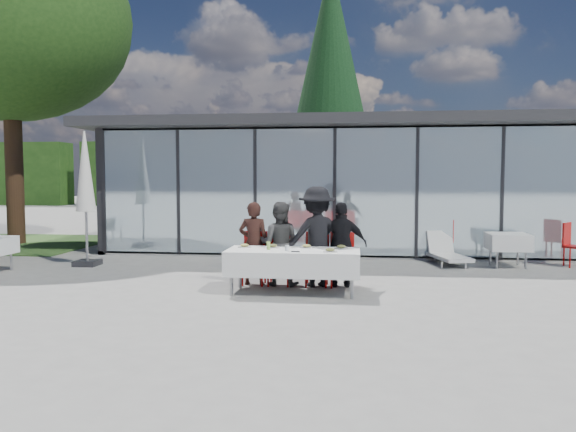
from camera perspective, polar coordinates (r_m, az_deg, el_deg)
The scene contains 28 objects.
ground at distance 9.86m, azimuth -2.22°, elevation -7.64°, with size 90.00×90.00×0.00m, color gray.
pavilion at distance 17.71m, azimuth 8.44°, elevation 4.47°, with size 14.80×8.80×3.44m.
treeline at distance 37.70m, azimuth 1.52°, elevation 4.32°, with size 62.50×2.00×4.40m.
dining_table at distance 9.61m, azimuth 0.53°, elevation -4.69°, with size 2.26×0.96×0.75m.
diner_a at distance 10.34m, azimuth -3.50°, elevation -2.79°, with size 0.56×0.56×1.53m, color #311A16.
diner_chair_a at distance 10.46m, azimuth -3.40°, elevation -3.98°, with size 0.44×0.44×0.97m.
diner_b at distance 10.27m, azimuth -0.90°, elevation -2.83°, with size 0.75×0.75×1.54m, color #444444.
diner_chair_b at distance 10.38m, azimuth -0.83°, elevation -4.03°, with size 0.44×0.44×0.97m.
diner_c at distance 10.18m, azimuth 2.94°, elevation -2.10°, with size 1.17×1.17×1.82m, color black.
diner_chair_c at distance 10.31m, azimuth 2.97°, elevation -4.09°, with size 0.44×0.44×0.97m.
diner_d at distance 10.17m, azimuth 5.51°, elevation -2.91°, with size 0.90×0.90×1.54m, color black.
diner_chair_d at distance 10.29m, azimuth 5.51°, elevation -4.12°, with size 0.44×0.44×0.97m.
plate_a at distance 9.89m, azimuth -4.44°, elevation -3.05°, with size 0.24×0.24×0.07m.
plate_b at distance 9.81m, azimuth -1.55°, elevation -3.10°, with size 0.24×0.24×0.07m.
plate_c at distance 9.78m, azimuth 1.89°, elevation -3.12°, with size 0.24×0.24×0.07m.
plate_d at distance 9.74m, azimuth 5.44°, elevation -3.17°, with size 0.24×0.24×0.07m.
plate_extra at distance 9.29m, azimuth 4.31°, elevation -3.51°, with size 0.24×0.24×0.07m.
juice_bottle at distance 9.57m, azimuth -2.00°, elevation -3.02°, with size 0.06×0.06×0.14m, color #95C752.
drinking_glasses at distance 9.41m, azimuth -0.09°, elevation -3.26°, with size 0.07×0.07×0.10m.
folded_eyeglasses at distance 9.27m, azimuth 0.77°, elevation -3.64°, with size 0.14×0.03×0.01m, color black.
spare_table_right at distance 13.31m, azimuth 21.44°, elevation -2.47°, with size 0.86×0.86×0.74m.
spare_chair_a at distance 13.92m, azimuth 26.86°, elevation -2.42°, with size 0.62×0.62×0.97m.
spare_chair_b at distance 14.04m, azimuth 16.66°, elevation -2.10°, with size 0.62×0.62×0.97m.
market_umbrella at distance 13.26m, azimuth -19.90°, elevation 3.52°, with size 0.50×0.50×3.00m.
lounger at distance 13.37m, azimuth 15.81°, elevation -3.59°, with size 0.91×1.44×0.72m.
deciduous_tree at distance 19.03m, azimuth -26.45°, elevation 17.24°, with size 7.04×6.40×9.38m.
conifer_tree at distance 22.91m, azimuth 4.33°, elevation 14.04°, with size 4.00×4.00×10.50m.
grass_patch at distance 18.60m, azimuth -25.83°, elevation -2.51°, with size 5.00×5.00×0.02m, color #385926.
Camera 1 is at (1.53, -9.53, 1.99)m, focal length 35.00 mm.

